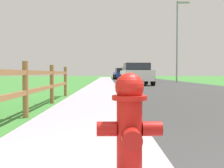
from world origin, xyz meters
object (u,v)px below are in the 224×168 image
parked_suv_white (136,74)px  parked_car_blue (122,74)px  street_lamp (178,35)px  parked_car_red (131,74)px  fire_hydrant (130,126)px  parked_car_beige (122,74)px

parked_suv_white → parked_car_blue: parked_suv_white is taller
street_lamp → parked_car_red: bearing=136.6°
parked_suv_white → parked_car_red: (0.42, 9.36, -0.01)m
parked_car_red → parked_car_blue: (-0.55, 8.93, 0.00)m
parked_suv_white → street_lamp: size_ratio=0.60×
fire_hydrant → parked_car_blue: (1.76, 36.83, 0.34)m
parked_suv_white → parked_car_beige: size_ratio=0.94×
parked_suv_white → parked_car_beige: bearing=89.2°
parked_suv_white → parked_car_red: 9.37m
parked_car_blue → parked_car_beige: parked_car_blue is taller
parked_car_blue → parked_suv_white: bearing=-89.6°
fire_hydrant → parked_car_red: size_ratio=0.18×
parked_car_red → parked_car_beige: size_ratio=1.00×
parked_suv_white → fire_hydrant: bearing=-95.8°
fire_hydrant → parked_car_red: parked_car_red is taller
parked_car_blue → street_lamp: street_lamp is taller
parked_car_beige → street_lamp: 22.53m
parked_suv_white → street_lamp: (4.38, 5.62, 3.54)m
parked_suv_white → parked_car_red: bearing=87.4°
parked_car_beige → street_lamp: street_lamp is taller
fire_hydrant → parked_car_blue: bearing=87.3°
parked_car_red → parked_car_blue: parked_car_blue is taller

